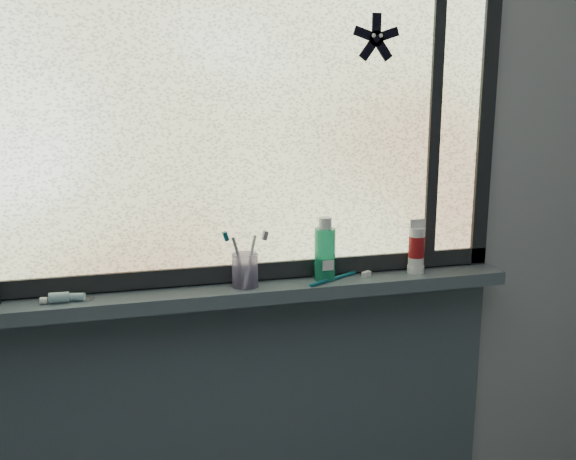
# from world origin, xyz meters

# --- Properties ---
(wall_back) EXTENTS (3.00, 0.01, 2.50)m
(wall_back) POSITION_xyz_m (0.00, 1.30, 1.25)
(wall_back) COLOR #9EA3A8
(wall_back) RESTS_ON ground
(windowsill) EXTENTS (1.62, 0.14, 0.04)m
(windowsill) POSITION_xyz_m (0.00, 1.23, 1.00)
(windowsill) COLOR #45535C
(windowsill) RESTS_ON wall_back
(sill_apron) EXTENTS (1.62, 0.02, 0.98)m
(sill_apron) POSITION_xyz_m (0.00, 1.29, 0.49)
(sill_apron) COLOR #45535C
(sill_apron) RESTS_ON floor
(window_pane) EXTENTS (1.50, 0.01, 1.00)m
(window_pane) POSITION_xyz_m (0.00, 1.28, 1.53)
(window_pane) COLOR silver
(window_pane) RESTS_ON wall_back
(frame_bottom) EXTENTS (1.60, 0.03, 0.05)m
(frame_bottom) POSITION_xyz_m (0.00, 1.28, 1.05)
(frame_bottom) COLOR black
(frame_bottom) RESTS_ON windowsill
(frame_right) EXTENTS (0.05, 0.03, 1.10)m
(frame_right) POSITION_xyz_m (0.78, 1.28, 1.53)
(frame_right) COLOR black
(frame_right) RESTS_ON wall_back
(frame_mullion) EXTENTS (0.03, 0.03, 1.00)m
(frame_mullion) POSITION_xyz_m (0.60, 1.28, 1.53)
(frame_mullion) COLOR black
(frame_mullion) RESTS_ON wall_back
(starfish_sticker) EXTENTS (0.15, 0.02, 0.15)m
(starfish_sticker) POSITION_xyz_m (0.40, 1.27, 1.72)
(starfish_sticker) COLOR black
(starfish_sticker) RESTS_ON window_pane
(toothpaste_tube) EXTENTS (0.16, 0.05, 0.03)m
(toothpaste_tube) POSITION_xyz_m (-0.49, 1.21, 1.03)
(toothpaste_tube) COLOR silver
(toothpaste_tube) RESTS_ON windowsill
(toothbrush_cup) EXTENTS (0.08, 0.08, 0.10)m
(toothbrush_cup) POSITION_xyz_m (-0.00, 1.23, 1.07)
(toothbrush_cup) COLOR #B1A5DA
(toothbrush_cup) RESTS_ON windowsill
(toothbrush_lying) EXTENTS (0.22, 0.14, 0.02)m
(toothbrush_lying) POSITION_xyz_m (0.26, 1.22, 1.03)
(toothbrush_lying) COLOR #0B5768
(toothbrush_lying) RESTS_ON windowsill
(mouthwash_bottle) EXTENTS (0.07, 0.07, 0.16)m
(mouthwash_bottle) POSITION_xyz_m (0.24, 1.23, 1.11)
(mouthwash_bottle) COLOR #21AB7A
(mouthwash_bottle) RESTS_ON windowsill
(cream_tube) EXTENTS (0.06, 0.06, 0.12)m
(cream_tube) POSITION_xyz_m (0.54, 1.23, 1.11)
(cream_tube) COLOR silver
(cream_tube) RESTS_ON windowsill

